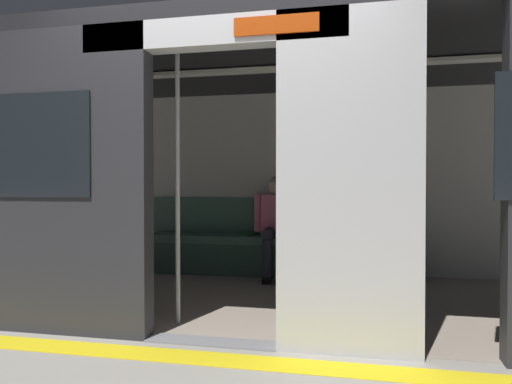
% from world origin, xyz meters
% --- Properties ---
extents(ground_plane, '(60.00, 60.00, 0.00)m').
position_xyz_m(ground_plane, '(0.00, 0.00, 0.00)').
color(ground_plane, gray).
extents(platform_edge_strip, '(8.00, 0.24, 0.01)m').
position_xyz_m(platform_edge_strip, '(0.00, 0.30, 0.00)').
color(platform_edge_strip, yellow).
rests_on(platform_edge_strip, ground_plane).
extents(train_car, '(6.40, 2.97, 2.35)m').
position_xyz_m(train_car, '(0.06, -1.31, 1.57)').
color(train_car, silver).
rests_on(train_car, ground_plane).
extents(bench_seat, '(3.21, 0.44, 0.47)m').
position_xyz_m(bench_seat, '(0.00, -2.46, 0.36)').
color(bench_seat, '#4C7566').
rests_on(bench_seat, ground_plane).
extents(person_seated, '(0.55, 0.70, 1.20)m').
position_xyz_m(person_seated, '(-0.05, -2.41, 0.69)').
color(person_seated, pink).
rests_on(person_seated, ground_plane).
extents(handbag, '(0.26, 0.15, 0.17)m').
position_xyz_m(handbag, '(-0.41, -2.51, 0.56)').
color(handbag, '#262D4C').
rests_on(handbag, bench_seat).
extents(book, '(0.24, 0.27, 0.03)m').
position_xyz_m(book, '(0.32, -2.52, 0.49)').
color(book, '#33723F').
rests_on(book, bench_seat).
extents(grab_pole_door, '(0.04, 0.04, 2.21)m').
position_xyz_m(grab_pole_door, '(0.41, -0.40, 1.11)').
color(grab_pole_door, silver).
rests_on(grab_pole_door, ground_plane).
extents(grab_pole_far, '(0.04, 0.04, 2.21)m').
position_xyz_m(grab_pole_far, '(-0.41, -0.41, 1.11)').
color(grab_pole_far, silver).
rests_on(grab_pole_far, ground_plane).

